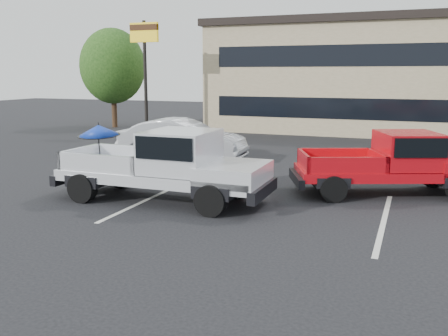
# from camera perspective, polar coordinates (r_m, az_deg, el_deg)

# --- Properties ---
(ground) EXTENTS (90.00, 90.00, 0.00)m
(ground) POSITION_cam_1_polar(r_m,az_deg,el_deg) (10.64, 0.61, -7.33)
(ground) COLOR black
(ground) RESTS_ON ground
(stripe_left) EXTENTS (0.12, 5.00, 0.01)m
(stripe_left) POSITION_cam_1_polar(r_m,az_deg,el_deg) (13.61, -8.31, -3.39)
(stripe_left) COLOR silver
(stripe_left) RESTS_ON ground
(stripe_right) EXTENTS (0.12, 5.00, 0.01)m
(stripe_right) POSITION_cam_1_polar(r_m,az_deg,el_deg) (11.95, 17.79, -5.81)
(stripe_right) COLOR silver
(stripe_right) RESTS_ON ground
(motel_building) EXTENTS (20.40, 8.40, 6.30)m
(motel_building) POSITION_cam_1_polar(r_m,az_deg,el_deg) (30.50, 18.55, 10.03)
(motel_building) COLOR tan
(motel_building) RESTS_ON ground
(motel_sign) EXTENTS (1.60, 0.22, 6.00)m
(motel_sign) POSITION_cam_1_polar(r_m,az_deg,el_deg) (27.13, -9.07, 13.48)
(motel_sign) COLOR black
(motel_sign) RESTS_ON ground
(tree_left) EXTENTS (3.96, 3.96, 6.02)m
(tree_left) POSITION_cam_1_polar(r_m,az_deg,el_deg) (31.76, -12.62, 11.28)
(tree_left) COLOR #332114
(tree_left) RESTS_ON ground
(silver_pickup) EXTENTS (5.70, 2.15, 2.06)m
(silver_pickup) POSITION_cam_1_polar(r_m,az_deg,el_deg) (12.94, -5.93, 0.68)
(silver_pickup) COLOR black
(silver_pickup) RESTS_ON ground
(red_pickup) EXTENTS (5.54, 3.63, 1.73)m
(red_pickup) POSITION_cam_1_polar(r_m,az_deg,el_deg) (14.53, 19.65, 0.79)
(red_pickup) COLOR black
(red_pickup) RESTS_ON ground
(silver_sedan) EXTENTS (4.97, 2.02, 1.60)m
(silver_sedan) POSITION_cam_1_polar(r_m,az_deg,el_deg) (19.06, -4.81, 3.19)
(silver_sedan) COLOR #ABAEB3
(silver_sedan) RESTS_ON ground
(blue_suv) EXTENTS (2.68, 5.06, 1.36)m
(blue_suv) POSITION_cam_1_polar(r_m,az_deg,el_deg) (21.47, -6.55, 3.67)
(blue_suv) COLOR #90B0D7
(blue_suv) RESTS_ON ground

